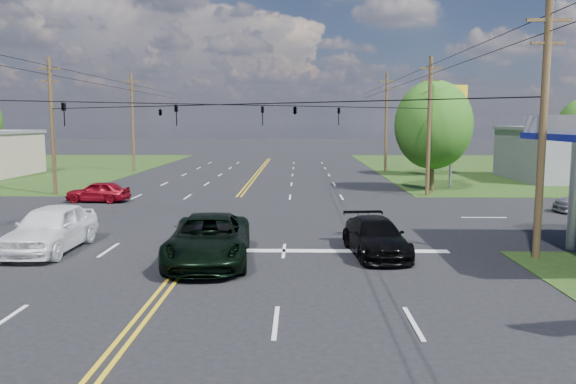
{
  "coord_description": "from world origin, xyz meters",
  "views": [
    {
      "loc": [
        4.07,
        -17.77,
        5.1
      ],
      "look_at": [
        3.63,
        6.0,
        2.12
      ],
      "focal_mm": 35.0,
      "sensor_mm": 36.0,
      "label": 1
    }
  ],
  "objects_px": {
    "pole_nw": "(52,124)",
    "tree_right_b": "(429,131)",
    "suv_black": "(376,237)",
    "pole_se": "(543,127)",
    "pickup_white": "(51,228)",
    "pole_ne": "(429,125)",
    "pickup_dkgreen": "(209,239)",
    "pole_right_far": "(386,121)",
    "tree_right_a": "(433,125)",
    "pole_left_far": "(133,121)"
  },
  "relations": [
    {
      "from": "pole_left_far",
      "to": "pole_right_far",
      "type": "bearing_deg",
      "value": 0.0
    },
    {
      "from": "pole_right_far",
      "to": "suv_black",
      "type": "relative_size",
      "value": 2.07
    },
    {
      "from": "pole_nw",
      "to": "pole_left_far",
      "type": "relative_size",
      "value": 0.95
    },
    {
      "from": "tree_right_b",
      "to": "pickup_dkgreen",
      "type": "distance_m",
      "value": 37.45
    },
    {
      "from": "pole_nw",
      "to": "tree_right_b",
      "type": "xyz_separation_m",
      "value": [
        29.5,
        15.0,
        -0.7
      ]
    },
    {
      "from": "pole_ne",
      "to": "tree_right_a",
      "type": "distance_m",
      "value": 3.16
    },
    {
      "from": "pole_right_far",
      "to": "tree_right_a",
      "type": "bearing_deg",
      "value": -86.42
    },
    {
      "from": "tree_right_a",
      "to": "suv_black",
      "type": "relative_size",
      "value": 1.7
    },
    {
      "from": "pole_se",
      "to": "pole_left_far",
      "type": "bearing_deg",
      "value": 125.1
    },
    {
      "from": "suv_black",
      "to": "pickup_white",
      "type": "xyz_separation_m",
      "value": [
        -12.78,
        0.38,
        0.22
      ]
    },
    {
      "from": "pole_ne",
      "to": "pickup_white",
      "type": "relative_size",
      "value": 1.75
    },
    {
      "from": "pole_ne",
      "to": "pole_left_far",
      "type": "relative_size",
      "value": 0.95
    },
    {
      "from": "pole_ne",
      "to": "pole_right_far",
      "type": "distance_m",
      "value": 19.0
    },
    {
      "from": "pickup_dkgreen",
      "to": "suv_black",
      "type": "height_order",
      "value": "pickup_dkgreen"
    },
    {
      "from": "pole_right_far",
      "to": "suv_black",
      "type": "bearing_deg",
      "value": -99.26
    },
    {
      "from": "tree_right_b",
      "to": "pickup_white",
      "type": "xyz_separation_m",
      "value": [
        -22.23,
        -32.12,
        -3.29
      ]
    },
    {
      "from": "pole_se",
      "to": "pole_nw",
      "type": "height_order",
      "value": "same"
    },
    {
      "from": "pole_nw",
      "to": "pole_left_far",
      "type": "xyz_separation_m",
      "value": [
        0.0,
        19.0,
        0.25
      ]
    },
    {
      "from": "pole_se",
      "to": "tree_right_a",
      "type": "relative_size",
      "value": 1.16
    },
    {
      "from": "pole_left_far",
      "to": "pickup_dkgreen",
      "type": "xyz_separation_m",
      "value": [
        13.81,
        -37.83,
        -4.31
      ]
    },
    {
      "from": "pole_se",
      "to": "pickup_white",
      "type": "distance_m",
      "value": 19.17
    },
    {
      "from": "pole_se",
      "to": "pole_nw",
      "type": "xyz_separation_m",
      "value": [
        -26.0,
        18.0,
        0.0
      ]
    },
    {
      "from": "pole_ne",
      "to": "tree_right_a",
      "type": "xyz_separation_m",
      "value": [
        1.0,
        3.0,
        -0.05
      ]
    },
    {
      "from": "pole_left_far",
      "to": "tree_right_b",
      "type": "bearing_deg",
      "value": -7.72
    },
    {
      "from": "pole_se",
      "to": "pole_ne",
      "type": "distance_m",
      "value": 18.0
    },
    {
      "from": "pole_left_far",
      "to": "pickup_white",
      "type": "distance_m",
      "value": 37.09
    },
    {
      "from": "pole_nw",
      "to": "pole_ne",
      "type": "distance_m",
      "value": 26.0
    },
    {
      "from": "tree_right_a",
      "to": "pickup_white",
      "type": "height_order",
      "value": "tree_right_a"
    },
    {
      "from": "suv_black",
      "to": "pole_right_far",
      "type": "bearing_deg",
      "value": 74.55
    },
    {
      "from": "pole_nw",
      "to": "tree_right_b",
      "type": "height_order",
      "value": "pole_nw"
    },
    {
      "from": "pole_ne",
      "to": "pickup_dkgreen",
      "type": "relative_size",
      "value": 1.54
    },
    {
      "from": "pickup_white",
      "to": "tree_right_b",
      "type": "bearing_deg",
      "value": 55.95
    },
    {
      "from": "pole_nw",
      "to": "suv_black",
      "type": "xyz_separation_m",
      "value": [
        20.05,
        -17.5,
        -4.22
      ]
    },
    {
      "from": "tree_right_a",
      "to": "pickup_white",
      "type": "bearing_deg",
      "value": -134.44
    },
    {
      "from": "pole_nw",
      "to": "pole_left_far",
      "type": "distance_m",
      "value": 19.0
    },
    {
      "from": "pole_right_far",
      "to": "pickup_white",
      "type": "bearing_deg",
      "value": -117.41
    },
    {
      "from": "pole_right_far",
      "to": "pickup_dkgreen",
      "type": "distance_m",
      "value": 39.98
    },
    {
      "from": "pole_nw",
      "to": "tree_right_b",
      "type": "bearing_deg",
      "value": 26.95
    },
    {
      "from": "pole_nw",
      "to": "pole_left_far",
      "type": "height_order",
      "value": "pole_left_far"
    },
    {
      "from": "pole_nw",
      "to": "pole_right_far",
      "type": "relative_size",
      "value": 0.95
    },
    {
      "from": "suv_black",
      "to": "pole_nw",
      "type": "bearing_deg",
      "value": 132.7
    },
    {
      "from": "pole_nw",
      "to": "pole_left_far",
      "type": "bearing_deg",
      "value": 90.0
    },
    {
      "from": "tree_right_b",
      "to": "pole_left_far",
      "type": "bearing_deg",
      "value": 172.28
    },
    {
      "from": "pole_nw",
      "to": "tree_right_b",
      "type": "distance_m",
      "value": 33.1
    },
    {
      "from": "tree_right_b",
      "to": "suv_black",
      "type": "bearing_deg",
      "value": -106.21
    },
    {
      "from": "pole_right_far",
      "to": "pickup_white",
      "type": "height_order",
      "value": "pole_right_far"
    },
    {
      "from": "pole_se",
      "to": "pickup_dkgreen",
      "type": "xyz_separation_m",
      "value": [
        -12.19,
        -0.83,
        -4.06
      ]
    },
    {
      "from": "tree_right_a",
      "to": "suv_black",
      "type": "bearing_deg",
      "value": -108.73
    },
    {
      "from": "pole_right_far",
      "to": "tree_right_b",
      "type": "relative_size",
      "value": 1.41
    },
    {
      "from": "tree_right_b",
      "to": "pickup_white",
      "type": "distance_m",
      "value": 39.2
    }
  ]
}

